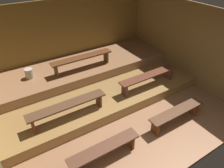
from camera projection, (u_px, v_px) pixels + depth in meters
name	position (u px, v px, depth m)	size (l,w,h in m)	color
ground	(106.00, 103.00, 6.04)	(6.45, 5.42, 0.08)	#8D5F40
wall_back	(69.00, 36.00, 6.99)	(6.45, 0.06, 2.40)	brown
wall_right	(183.00, 41.00, 6.62)	(0.06, 5.42, 2.40)	brown
platform_lower	(93.00, 85.00, 6.47)	(5.65, 3.11, 0.28)	olive
platform_middle	(82.00, 67.00, 6.82)	(5.65, 1.68, 0.28)	#906241
bench_floor_left	(104.00, 150.00, 4.22)	(1.55, 0.29, 0.40)	brown
bench_floor_right	(176.00, 113.00, 5.13)	(1.55, 0.29, 0.40)	#553420
bench_lower_left	(67.00, 107.00, 4.89)	(1.89, 0.29, 0.40)	brown
bench_lower_right	(149.00, 77.00, 5.98)	(1.89, 0.29, 0.40)	brown
bench_middle_center	(82.00, 59.00, 6.30)	(1.90, 0.29, 0.40)	brown
pail_middle	(29.00, 73.00, 5.96)	(0.23, 0.23, 0.28)	#B2A899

